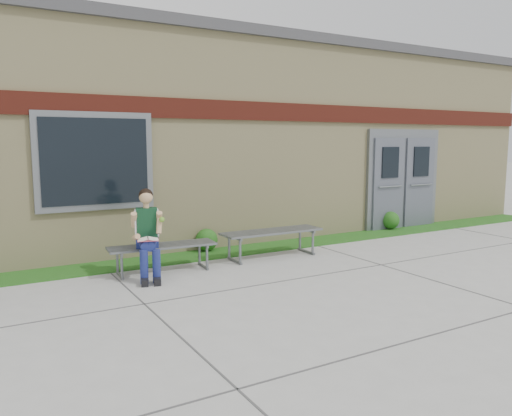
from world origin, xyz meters
TOP-DOWN VIEW (x-y plane):
  - ground at (0.00, 0.00)m, footprint 80.00×80.00m
  - grass_strip at (0.00, 2.60)m, footprint 16.00×0.80m
  - school_building at (-0.00, 5.99)m, footprint 16.20×6.22m
  - bench_left at (-2.27, 1.88)m, footprint 1.69×0.59m
  - bench_right at (-0.27, 1.88)m, footprint 1.84×0.53m
  - girl at (-2.56, 1.69)m, footprint 0.52×0.86m
  - shrub_mid at (-1.08, 2.85)m, footprint 0.41×0.41m
  - shrub_east at (3.55, 2.85)m, footprint 0.40×0.40m

SIDE VIEW (x-z plane):
  - ground at x=0.00m, z-range 0.00..0.00m
  - grass_strip at x=0.00m, z-range 0.00..0.02m
  - shrub_east at x=3.55m, z-range 0.02..0.42m
  - shrub_mid at x=-1.08m, z-range 0.02..0.43m
  - bench_left at x=-2.27m, z-range 0.12..0.55m
  - bench_right at x=-0.27m, z-range 0.13..0.61m
  - girl at x=-2.56m, z-range 0.02..1.35m
  - school_building at x=0.00m, z-range 0.00..4.20m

